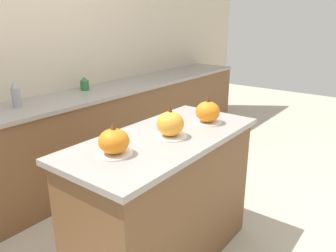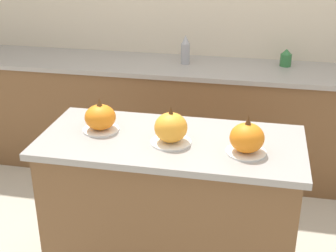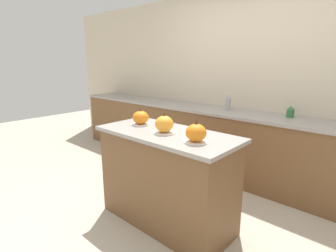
{
  "view_description": "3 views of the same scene",
  "coord_description": "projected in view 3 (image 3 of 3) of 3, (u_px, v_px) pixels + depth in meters",
  "views": [
    {
      "loc": [
        -1.48,
        -1.16,
        1.61
      ],
      "look_at": [
        -0.02,
        -0.04,
        0.99
      ],
      "focal_mm": 35.0,
      "sensor_mm": 36.0,
      "label": 1
    },
    {
      "loc": [
        0.42,
        -2.11,
        1.94
      ],
      "look_at": [
        -0.01,
        -0.03,
        1.0
      ],
      "focal_mm": 50.0,
      "sensor_mm": 36.0,
      "label": 2
    },
    {
      "loc": [
        1.55,
        -1.71,
        1.54
      ],
      "look_at": [
        0.05,
        -0.03,
        0.99
      ],
      "focal_mm": 28.0,
      "sensor_mm": 36.0,
      "label": 3
    }
  ],
  "objects": [
    {
      "name": "pumpkin_cake_center",
      "position": [
        164.0,
        125.0,
        2.34
      ],
      "size": [
        0.21,
        0.21,
        0.2
      ],
      "color": "white",
      "rests_on": "kitchen_island"
    },
    {
      "name": "kitchen_island",
      "position": [
        167.0,
        178.0,
        2.5
      ],
      "size": [
        1.35,
        0.62,
        0.92
      ],
      "color": "brown",
      "rests_on": "ground_plane"
    },
    {
      "name": "pumpkin_cake_right",
      "position": [
        196.0,
        133.0,
        2.07
      ],
      "size": [
        0.2,
        0.2,
        0.19
      ],
      "color": "white",
      "rests_on": "kitchen_island"
    },
    {
      "name": "pumpkin_cake_left",
      "position": [
        141.0,
        118.0,
        2.65
      ],
      "size": [
        0.19,
        0.19,
        0.18
      ],
      "color": "white",
      "rests_on": "kitchen_island"
    },
    {
      "name": "bottle_short",
      "position": [
        290.0,
        112.0,
        3.06
      ],
      "size": [
        0.09,
        0.09,
        0.13
      ],
      "color": "#2D6B38",
      "rests_on": "back_counter"
    },
    {
      "name": "ground_plane",
      "position": [
        167.0,
        221.0,
        2.61
      ],
      "size": [
        12.0,
        12.0,
        0.0
      ],
      "primitive_type": "plane",
      "color": "#BCB29E"
    },
    {
      "name": "back_counter",
      "position": [
        235.0,
        145.0,
        3.48
      ],
      "size": [
        6.0,
        0.6,
        0.9
      ],
      "color": "brown",
      "rests_on": "ground_plane"
    },
    {
      "name": "bottle_tall",
      "position": [
        228.0,
        102.0,
        3.48
      ],
      "size": [
        0.07,
        0.07,
        0.23
      ],
      "color": "#99999E",
      "rests_on": "back_counter"
    },
    {
      "name": "wall_back",
      "position": [
        251.0,
        84.0,
        3.53
      ],
      "size": [
        8.0,
        0.06,
        2.5
      ],
      "color": "beige",
      "rests_on": "ground_plane"
    }
  ]
}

